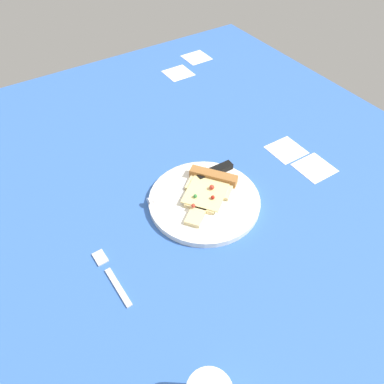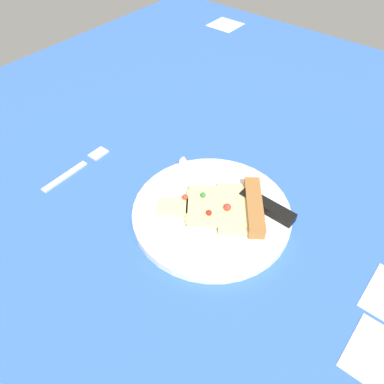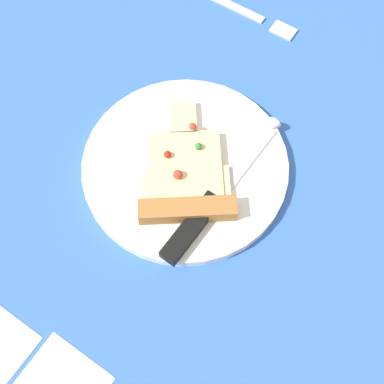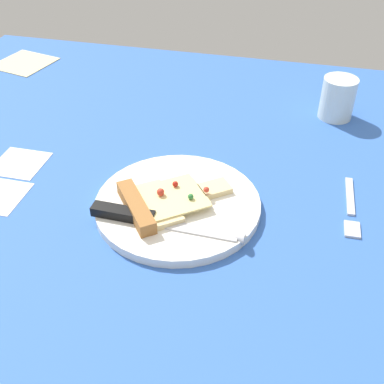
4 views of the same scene
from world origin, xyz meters
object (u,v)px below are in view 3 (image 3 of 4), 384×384
Objects in this scene: knife at (213,200)px; fork at (255,16)px; plate at (185,167)px; pizza_slice at (186,179)px.

fork is at bearing 113.37° from knife.
plate is at bearing 11.11° from fork.
pizza_slice is 0.77× the size of knife.
knife is 32.42cm from fork.
knife is at bearing 20.47° from fork.
pizza_slice is at bearing 13.14° from fork.
fork is (6.10, -27.45, -0.35)cm from plate.
fork is (7.68, -29.54, -1.90)cm from pizza_slice.
pizza_slice is (-1.57, 2.08, 1.54)cm from plate.
plate is at bearing 89.89° from pizza_slice.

